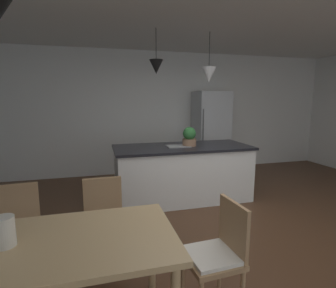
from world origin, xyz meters
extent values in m
cube|color=#4C301E|center=(0.00, 0.00, -0.02)|extent=(10.00, 8.40, 0.04)
cube|color=silver|center=(0.00, 3.26, 1.35)|extent=(10.00, 0.12, 2.70)
cube|color=tan|center=(-1.91, -0.92, 0.72)|extent=(1.71, 0.87, 0.04)
cylinder|color=tan|center=(-1.13, -0.57, 0.36)|extent=(0.06, 0.06, 0.72)
cube|color=#A87F56|center=(-2.29, -0.17, 0.43)|extent=(0.43, 0.43, 0.04)
cube|color=white|center=(-2.29, -0.17, 0.47)|extent=(0.39, 0.39, 0.03)
cube|color=#A87F56|center=(-2.31, 0.01, 0.66)|extent=(0.38, 0.06, 0.42)
cylinder|color=#A87F56|center=(-2.11, -0.32, 0.21)|extent=(0.04, 0.04, 0.41)
cylinder|color=#A87F56|center=(-2.14, 0.02, 0.21)|extent=(0.04, 0.04, 0.41)
cylinder|color=#A87F56|center=(-2.48, -0.01, 0.21)|extent=(0.04, 0.04, 0.41)
cube|color=#A87F56|center=(-1.52, -0.17, 0.43)|extent=(0.40, 0.40, 0.04)
cube|color=white|center=(-1.52, -0.17, 0.47)|extent=(0.36, 0.36, 0.03)
cube|color=#A87F56|center=(-1.52, 0.01, 0.66)|extent=(0.38, 0.03, 0.42)
cylinder|color=#A87F56|center=(-1.35, -0.34, 0.21)|extent=(0.04, 0.04, 0.41)
cylinder|color=#A87F56|center=(-1.69, -0.33, 0.21)|extent=(0.04, 0.04, 0.41)
cylinder|color=#A87F56|center=(-1.35, 0.00, 0.21)|extent=(0.04, 0.04, 0.41)
cylinder|color=#A87F56|center=(-1.69, 0.01, 0.21)|extent=(0.04, 0.04, 0.41)
cube|color=#A87F56|center=(-0.73, -0.92, 0.43)|extent=(0.42, 0.42, 0.04)
cube|color=white|center=(-0.73, -0.92, 0.47)|extent=(0.38, 0.38, 0.03)
cube|color=#A87F56|center=(-0.55, -0.91, 0.66)|extent=(0.05, 0.38, 0.42)
cylinder|color=#A87F56|center=(-0.91, -0.76, 0.21)|extent=(0.04, 0.04, 0.41)
cylinder|color=#A87F56|center=(-0.57, -0.74, 0.21)|extent=(0.04, 0.04, 0.41)
cube|color=white|center=(-0.21, 1.39, 0.44)|extent=(2.16, 0.88, 0.88)
cube|color=black|center=(-0.21, 1.39, 0.88)|extent=(2.22, 0.94, 0.04)
cube|color=gray|center=(-0.29, 1.39, 0.91)|extent=(0.36, 0.30, 0.01)
cube|color=#B2B5B7|center=(0.94, 2.86, 0.91)|extent=(0.73, 0.64, 1.83)
cylinder|color=#4C4C4C|center=(0.62, 2.52, 0.91)|extent=(0.02, 0.02, 1.10)
cylinder|color=black|center=(-0.64, 1.39, 2.47)|extent=(0.01, 0.01, 0.46)
cone|color=black|center=(-0.64, 1.39, 2.14)|extent=(0.21, 0.21, 0.21)
cylinder|color=black|center=(0.22, 1.39, 2.43)|extent=(0.01, 0.01, 0.54)
cone|color=#B7B7B7|center=(0.22, 1.39, 2.04)|extent=(0.23, 0.23, 0.24)
cylinder|color=#8C664C|center=(-0.10, 1.39, 0.96)|extent=(0.23, 0.23, 0.11)
sphere|color=#2D6B33|center=(-0.10, 1.39, 1.10)|extent=(0.21, 0.21, 0.21)
cylinder|color=silver|center=(-2.13, -0.90, 0.84)|extent=(0.13, 0.13, 0.19)
camera|label=1|loc=(-1.54, -2.62, 1.64)|focal=28.11mm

